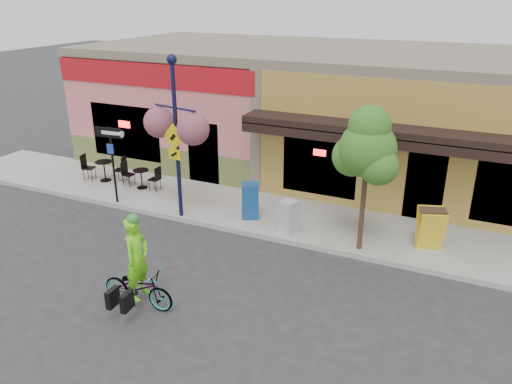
% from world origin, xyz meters
% --- Properties ---
extents(ground, '(90.00, 90.00, 0.00)m').
position_xyz_m(ground, '(0.00, 0.00, 0.00)').
color(ground, '#2D2D30').
rests_on(ground, ground).
extents(sidewalk, '(24.00, 3.00, 0.15)m').
position_xyz_m(sidewalk, '(0.00, 2.00, 0.07)').
color(sidewalk, '#9E9B93').
rests_on(sidewalk, ground).
extents(curb, '(24.00, 0.12, 0.15)m').
position_xyz_m(curb, '(0.00, 0.55, 0.07)').
color(curb, '#A8A59E').
rests_on(curb, ground).
extents(building, '(18.20, 8.20, 4.50)m').
position_xyz_m(building, '(0.00, 7.50, 2.25)').
color(building, '#D6696F').
rests_on(building, ground).
extents(bicycle, '(1.73, 0.68, 0.90)m').
position_xyz_m(bicycle, '(-0.66, -3.49, 0.45)').
color(bicycle, '#9B290E').
rests_on(bicycle, ground).
extents(cyclist_rider, '(0.48, 0.71, 1.87)m').
position_xyz_m(cyclist_rider, '(-0.61, -3.49, 0.94)').
color(cyclist_rider, '#6EE618').
rests_on(cyclist_rider, ground).
extents(lamp_post, '(1.61, 0.89, 4.76)m').
position_xyz_m(lamp_post, '(-2.21, 0.65, 2.53)').
color(lamp_post, '#12163B').
rests_on(lamp_post, sidewalk).
extents(one_way_sign, '(0.96, 0.29, 2.47)m').
position_xyz_m(one_way_sign, '(-4.64, 0.66, 1.38)').
color(one_way_sign, black).
rests_on(one_way_sign, sidewalk).
extents(cafe_set_left, '(1.72, 1.16, 0.94)m').
position_xyz_m(cafe_set_left, '(-6.28, 2.04, 0.62)').
color(cafe_set_left, black).
rests_on(cafe_set_left, sidewalk).
extents(cafe_set_right, '(1.44, 0.72, 0.86)m').
position_xyz_m(cafe_set_right, '(-4.65, 2.00, 0.58)').
color(cafe_set_right, black).
rests_on(cafe_set_right, sidewalk).
extents(newspaper_box_blue, '(0.62, 0.59, 1.08)m').
position_xyz_m(newspaper_box_blue, '(-0.25, 1.39, 0.69)').
color(newspaper_box_blue, navy).
rests_on(newspaper_box_blue, sidewalk).
extents(newspaper_box_grey, '(0.56, 0.53, 0.95)m').
position_xyz_m(newspaper_box_grey, '(1.14, 0.95, 0.62)').
color(newspaper_box_grey, '#B7B7B7').
rests_on(newspaper_box_grey, sidewalk).
extents(street_tree, '(1.75, 1.75, 3.86)m').
position_xyz_m(street_tree, '(3.18, 0.85, 2.08)').
color(street_tree, '#3D7A26').
rests_on(street_tree, sidewalk).
extents(sandwich_board, '(0.78, 0.68, 1.10)m').
position_xyz_m(sandwich_board, '(4.90, 1.45, 0.70)').
color(sandwich_board, yellow).
rests_on(sandwich_board, sidewalk).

